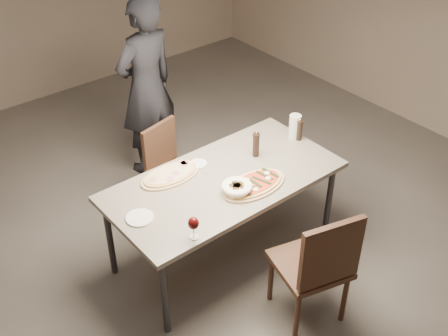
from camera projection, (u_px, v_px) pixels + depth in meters
room at (224, 103)px, 3.85m from camera, size 7.00×7.00×7.00m
dining_table at (224, 185)px, 4.26m from camera, size 1.80×0.90×0.75m
zucchini_pizza at (254, 184)px, 4.14m from camera, size 0.55×0.30×0.05m
ham_pizza at (171, 175)px, 4.24m from camera, size 0.50×0.28×0.04m
bread_basket at (237, 188)px, 4.05m from camera, size 0.23×0.23×0.08m
oil_dish at (198, 164)px, 4.37m from camera, size 0.14×0.14×0.02m
pepper_mill_left at (299, 130)px, 4.62m from camera, size 0.05×0.05×0.20m
pepper_mill_right at (256, 144)px, 4.42m from camera, size 0.06×0.06×0.23m
carafe at (295, 126)px, 4.65m from camera, size 0.10×0.10×0.21m
wine_glass at (193, 224)px, 3.63m from camera, size 0.08×0.08×0.17m
side_plate at (140, 218)px, 3.85m from camera, size 0.19×0.19×0.01m
chair_near at (318, 263)px, 3.77m from camera, size 0.58×0.58×0.99m
chair_far at (169, 165)px, 4.86m from camera, size 0.48×0.48×0.84m
diner at (146, 87)px, 5.18m from camera, size 0.69×0.50×1.75m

